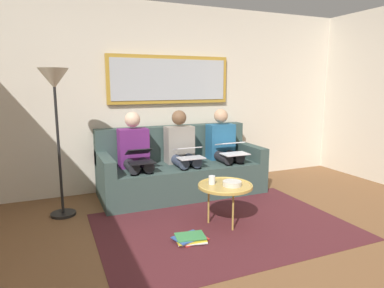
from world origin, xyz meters
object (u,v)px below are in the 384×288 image
Objects in this scene: cup at (212,180)px; magazine_stack at (190,238)px; laptop_white at (232,148)px; couch at (180,170)px; person_left at (224,147)px; person_right at (135,154)px; person_middle at (182,150)px; framed_mirror at (170,80)px; standing_lamp at (55,95)px; coffee_table at (225,186)px; bowl at (232,183)px; laptop_black at (140,156)px; laptop_silver at (189,152)px.

cup reaches higher than magazine_stack.
cup is 1.10m from laptop_white.
couch is 0.78m from laptop_white.
person_right is at bearing 0.00° from person_left.
person_middle is at bearing -93.99° from cup.
magazine_stack is at bearing 76.12° from framed_mirror.
standing_lamp is at bearing -1.08° from laptop_white.
coffee_table is 0.51× the size of person_middle.
framed_mirror is at bearing -92.80° from cup.
coffee_table is at bearing 120.71° from person_right.
person_right is (0.73, -1.20, 0.14)m from bowl.
laptop_white is at bearing 179.75° from laptop_black.
cup is 0.05× the size of standing_lamp.
laptop_black is (0.00, 0.23, 0.02)m from person_right.
person_right is at bearing 35.52° from framed_mirror.
coffee_table is at bearing 92.71° from laptop_silver.
laptop_black is (0.64, 0.23, 0.02)m from person_middle.
coffee_table is 0.35× the size of standing_lamp.
person_middle reaches higher than cup.
person_left is (-0.60, -1.15, 0.18)m from coffee_table.
framed_mirror is 1.86m from cup.
couch is at bearing -6.13° from person_left.
person_middle is at bearing -159.85° from laptop_black.
person_right is at bearing -58.64° from bowl.
bowl is 0.72m from magazine_stack.
person_left is 1.30m from laptop_black.
standing_lamp is at bearing -47.12° from magazine_stack.
framed_mirror reaches higher than coffee_table.
laptop_black is at bearing 47.22° from framed_mirror.
person_left and person_right have the same top height.
bowl is at bearing 94.45° from person_middle.
bowl is 1.33m from person_left.
person_middle is at bearing 90.00° from couch.
coffee_table is 0.51× the size of person_left.
person_left is at bearing -114.41° from bowl.
laptop_black is at bearing 177.74° from standing_lamp.
standing_lamp is at bearing 12.33° from person_right.
bowl is 0.97m from laptop_silver.
laptop_silver is at bearing 90.00° from person_middle.
coffee_table is 2.08m from standing_lamp.
cup is 0.83m from laptop_silver.
standing_lamp is at bearing -30.45° from cup.
laptop_silver reaches higher than magazine_stack.
laptop_silver is at bearing 158.53° from person_right.
laptop_silver is 0.93× the size of magazine_stack.
laptop_black is (1.28, 0.23, 0.02)m from person_left.
framed_mirror is 9.12× the size of bowl.
person_middle is 0.69× the size of standing_lamp.
person_left is at bearing 144.48° from framed_mirror.
person_left is 1.00× the size of person_middle.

